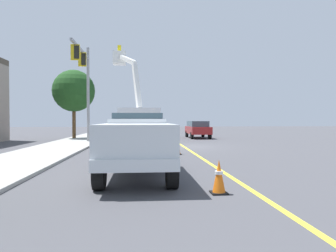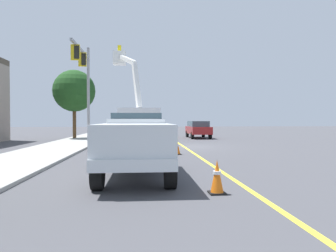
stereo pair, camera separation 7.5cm
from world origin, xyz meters
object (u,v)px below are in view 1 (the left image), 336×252
Objects in this scene: traffic_cone_leading at (219,177)px; traffic_signal_mast at (84,75)px; service_pickup_truck at (137,142)px; passing_minivan at (198,128)px; utility_bucket_truck at (139,123)px; traffic_cone_mid_rear at (164,136)px; traffic_cone_mid_front at (177,147)px.

traffic_signal_mast is at bearing 20.21° from traffic_cone_leading.
traffic_cone_leading is at bearing -141.72° from service_pickup_truck.
passing_minivan is 22.89m from traffic_cone_leading.
utility_bucket_truck is at bearing 144.55° from passing_minivan.
passing_minivan is 5.56× the size of traffic_cone_mid_rear.
passing_minivan is (8.32, -5.93, -0.64)m from utility_bucket_truck.
service_pickup_truck reaches higher than traffic_cone_mid_rear.
traffic_signal_mast is at bearing 112.33° from traffic_cone_mid_rear.
traffic_cone_leading is at bearing 178.91° from traffic_cone_mid_front.
traffic_cone_mid_front is at bearing -1.09° from traffic_cone_leading.
traffic_cone_leading is 18.16m from traffic_cone_mid_rear.
traffic_cone_mid_rear is at bearing -67.67° from traffic_signal_mast.
traffic_cone_mid_front is 0.10× the size of traffic_signal_mast.
traffic_signal_mast reaches higher than traffic_cone_mid_front.
service_pickup_truck is 3.28m from traffic_cone_leading.
service_pickup_truck is at bearing 162.83° from passing_minivan.
traffic_cone_leading is at bearing 169.46° from passing_minivan.
utility_bucket_truck is 5.51m from traffic_signal_mast.
utility_bucket_truck reaches higher than traffic_cone_mid_front.
traffic_signal_mast reaches higher than service_pickup_truck.
traffic_cone_mid_rear is 0.12× the size of traffic_signal_mast.
traffic_cone_mid_front is at bearing 164.04° from passing_minivan.
service_pickup_truck is at bearing -163.97° from traffic_signal_mast.
passing_minivan is 0.65× the size of traffic_signal_mast.
traffic_cone_mid_front is at bearing 178.63° from traffic_cone_mid_rear.
utility_bucket_truck is 1.70× the size of passing_minivan.
traffic_cone_mid_front is (-14.08, 4.03, -0.59)m from passing_minivan.
utility_bucket_truck is 10.24m from passing_minivan.
traffic_cone_leading is at bearing -159.79° from traffic_signal_mast.
service_pickup_truck is 6.71× the size of traffic_cone_leading.
utility_bucket_truck is 1.46× the size of service_pickup_truck.
passing_minivan reaches higher than traffic_cone_leading.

